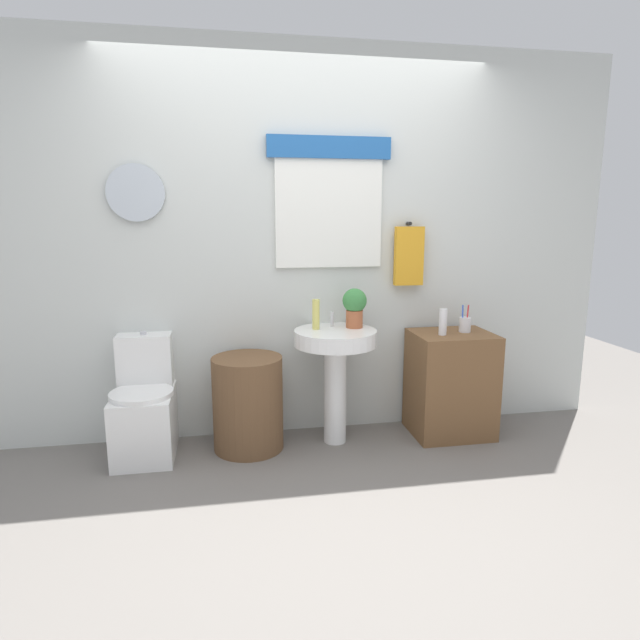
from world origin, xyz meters
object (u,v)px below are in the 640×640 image
at_px(laundry_hamper, 248,403).
at_px(potted_plant, 355,305).
at_px(wooden_cabinet, 450,384).
at_px(toothbrush_cup, 465,324).
at_px(toilet, 145,409).
at_px(soap_bottle, 316,314).
at_px(lotion_bottle, 443,322).
at_px(pedestal_sink, 335,357).

height_order(laundry_hamper, potted_plant, potted_plant).
height_order(wooden_cabinet, toothbrush_cup, toothbrush_cup).
distance_m(toilet, laundry_hamper, 0.65).
relative_size(toilet, soap_bottle, 3.90).
height_order(toilet, potted_plant, potted_plant).
bearing_deg(wooden_cabinet, laundry_hamper, 180.00).
height_order(toilet, soap_bottle, soap_bottle).
height_order(wooden_cabinet, potted_plant, potted_plant).
distance_m(laundry_hamper, lotion_bottle, 1.39).
relative_size(laundry_hamper, lotion_bottle, 3.50).
bearing_deg(lotion_bottle, toothbrush_cup, 17.94).
distance_m(wooden_cabinet, potted_plant, 0.88).
distance_m(soap_bottle, potted_plant, 0.27).
distance_m(soap_bottle, lotion_bottle, 0.85).
bearing_deg(potted_plant, laundry_hamper, -175.21).
bearing_deg(laundry_hamper, toothbrush_cup, 0.78).
xyz_separation_m(toilet, soap_bottle, (1.10, 0.02, 0.57)).
height_order(laundry_hamper, toothbrush_cup, toothbrush_cup).
relative_size(toilet, lotion_bottle, 4.40).
bearing_deg(soap_bottle, lotion_bottle, -6.11).
distance_m(laundry_hamper, soap_bottle, 0.72).
bearing_deg(pedestal_sink, laundry_hamper, 180.00).
height_order(laundry_hamper, soap_bottle, soap_bottle).
distance_m(lotion_bottle, toothbrush_cup, 0.20).
height_order(potted_plant, toothbrush_cup, potted_plant).
bearing_deg(pedestal_sink, toothbrush_cup, 1.28).
distance_m(wooden_cabinet, soap_bottle, 1.06).
bearing_deg(soap_bottle, pedestal_sink, -22.62).
height_order(wooden_cabinet, lotion_bottle, lotion_bottle).
bearing_deg(toothbrush_cup, wooden_cabinet, -167.71).
relative_size(laundry_hamper, toothbrush_cup, 3.30).
xyz_separation_m(pedestal_sink, lotion_bottle, (0.72, -0.04, 0.22)).
relative_size(toilet, wooden_cabinet, 1.07).
xyz_separation_m(lotion_bottle, toothbrush_cup, (0.19, 0.06, -0.04)).
distance_m(wooden_cabinet, toothbrush_cup, 0.42).
distance_m(toilet, wooden_cabinet, 2.04).
distance_m(pedestal_sink, lotion_bottle, 0.75).
xyz_separation_m(potted_plant, toothbrush_cup, (0.77, -0.04, -0.15)).
bearing_deg(lotion_bottle, toilet, 177.86).
bearing_deg(potted_plant, lotion_bottle, -9.78).
xyz_separation_m(laundry_hamper, wooden_cabinet, (1.39, 0.00, 0.05)).
height_order(toilet, pedestal_sink, toilet).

